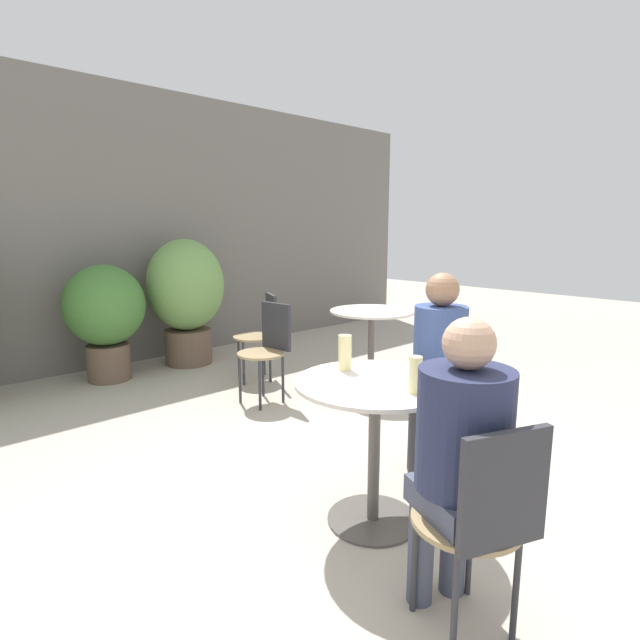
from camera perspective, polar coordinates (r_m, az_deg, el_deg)
name	(u,v)px	position (r m, az deg, el deg)	size (l,w,h in m)	color
ground_plane	(346,531)	(2.71, 2.96, -22.94)	(20.00, 20.00, 0.00)	#B2A899
storefront_wall	(69,227)	(5.71, -26.73, 9.45)	(10.00, 0.06, 3.00)	slate
cafe_table_near	(375,418)	(2.54, 6.27, -11.03)	(0.80, 0.80, 0.75)	#514C47
cafe_table_far	(371,332)	(4.61, 5.89, -1.36)	(0.76, 0.76, 0.75)	#514C47
bistro_chair_0	(484,513)	(1.94, 18.20, -20.27)	(0.43, 0.45, 0.86)	#997F56
bistro_chair_1	(447,386)	(3.25, 14.34, -7.31)	(0.42, 0.40, 0.86)	#997F56
bistro_chair_2	(269,343)	(4.32, -5.90, -2.60)	(0.41, 0.40, 0.86)	#997F56
bistro_chair_3	(262,328)	(4.95, -6.59, -0.95)	(0.45, 0.44, 0.86)	#997F56
seated_person_0	(461,447)	(1.95, 15.78, -13.75)	(0.39, 0.41, 1.19)	#42475B
seated_person_1	(439,357)	(3.06, 13.39, -4.10)	(0.34, 0.31, 1.24)	#2D2D33
beer_glass_0	(345,353)	(2.63, 2.86, -3.74)	(0.07, 0.07, 0.19)	beige
beer_glass_1	(415,375)	(2.31, 10.83, -6.17)	(0.06, 0.06, 0.17)	beige
potted_plant_1	(105,312)	(5.30, -23.36, 0.87)	(0.76, 0.76, 1.15)	brown
potted_plant_2	(186,293)	(5.65, -15.08, 3.03)	(0.83, 0.83, 1.38)	brown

